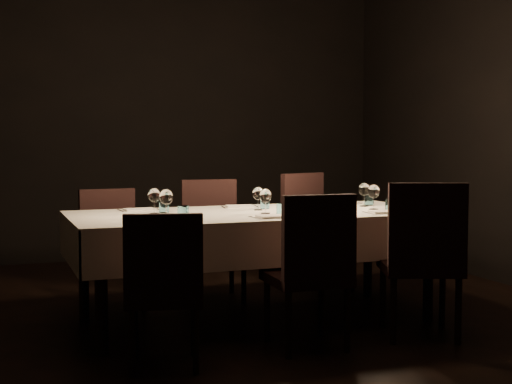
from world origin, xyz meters
name	(u,v)px	position (x,y,z in m)	size (l,w,h in m)	color
room	(256,104)	(0.00, 0.00, 1.50)	(5.01, 6.01, 3.01)	black
dining_table	(256,223)	(0.00, 0.00, 0.69)	(2.52, 1.12, 0.76)	black
chair_near_left	(164,283)	(-0.85, -0.84, 0.48)	(0.50, 0.50, 0.87)	black
place_setting_near_left	(171,207)	(-0.65, -0.22, 0.83)	(0.34, 0.40, 0.18)	white
chair_near_center	(312,264)	(0.06, -0.78, 0.52)	(0.47, 0.47, 0.94)	black
place_setting_near_center	(272,205)	(0.03, -0.22, 0.83)	(0.31, 0.39, 0.17)	white
chair_near_right	(423,254)	(0.81, -0.81, 0.55)	(0.62, 0.62, 1.00)	black
place_setting_near_right	(381,201)	(0.86, -0.22, 0.83)	(0.33, 0.40, 0.18)	white
chair_far_left	(111,242)	(-0.87, 0.79, 0.49)	(0.47, 0.47, 0.89)	black
place_setting_far_left	(152,203)	(-0.68, 0.22, 0.83)	(0.31, 0.40, 0.17)	white
chair_far_center	(212,233)	(-0.06, 0.84, 0.52)	(0.48, 0.48, 0.94)	black
place_setting_far_center	(254,200)	(0.07, 0.22, 0.83)	(0.31, 0.39, 0.17)	white
chair_far_right	(312,226)	(0.82, 0.84, 0.54)	(0.61, 0.61, 0.98)	black
place_setting_far_right	(358,196)	(0.92, 0.22, 0.83)	(0.33, 0.40, 0.18)	white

